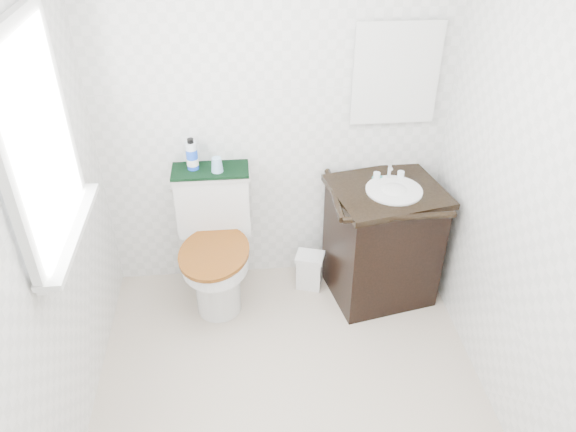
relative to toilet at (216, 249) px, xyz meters
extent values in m
plane|color=beige|center=(0.41, -0.96, -0.39)|extent=(2.40, 2.40, 0.00)
plane|color=silver|center=(0.41, 0.24, 0.81)|extent=(2.40, 0.00, 2.40)
plane|color=silver|center=(-0.69, -0.96, 0.81)|extent=(0.00, 2.40, 2.40)
plane|color=silver|center=(1.51, -0.96, 0.81)|extent=(0.00, 2.40, 2.40)
cube|color=white|center=(-0.66, -0.71, 1.16)|extent=(0.02, 0.70, 0.90)
cube|color=silver|center=(1.13, 0.21, 1.06)|extent=(0.50, 0.02, 0.60)
cylinder|color=silver|center=(0.00, -0.14, -0.17)|extent=(0.29, 0.29, 0.44)
cube|color=silver|center=(0.00, 0.11, -0.17)|extent=(0.29, 0.28, 0.44)
cube|color=silver|center=(0.00, 0.13, 0.26)|extent=(0.46, 0.18, 0.42)
cube|color=silver|center=(0.00, 0.13, 0.49)|extent=(0.49, 0.20, 0.03)
cylinder|color=silver|center=(0.00, -0.18, 0.05)|extent=(0.42, 0.42, 0.08)
cylinder|color=brown|center=(0.00, -0.18, 0.11)|extent=(0.51, 0.51, 0.02)
cube|color=black|center=(1.08, -0.06, 0.00)|extent=(0.72, 0.64, 0.78)
cube|color=black|center=(1.08, -0.06, 0.41)|extent=(0.77, 0.69, 0.04)
cylinder|color=silver|center=(1.11, -0.09, 0.44)|extent=(0.35, 0.35, 0.01)
ellipsoid|color=silver|center=(1.11, -0.09, 0.38)|extent=(0.30, 0.30, 0.15)
cylinder|color=silver|center=(1.11, 0.06, 0.48)|extent=(0.02, 0.02, 0.10)
cube|color=silver|center=(0.62, 0.03, -0.27)|extent=(0.20, 0.17, 0.24)
cube|color=silver|center=(0.62, 0.03, -0.13)|extent=(0.22, 0.20, 0.03)
cube|color=black|center=(0.00, 0.13, 0.51)|extent=(0.48, 0.22, 0.02)
cylinder|color=blue|center=(-0.10, 0.14, 0.59)|extent=(0.07, 0.07, 0.13)
cylinder|color=silver|center=(-0.10, 0.14, 0.68)|extent=(0.07, 0.07, 0.04)
cylinder|color=black|center=(-0.10, 0.14, 0.71)|extent=(0.04, 0.04, 0.03)
cone|color=#80AED2|center=(0.05, 0.10, 0.57)|extent=(0.07, 0.07, 0.09)
ellipsoid|color=#1A8077|center=(1.05, 0.07, 0.44)|extent=(0.07, 0.05, 0.02)
camera|label=1|loc=(0.20, -2.93, 2.23)|focal=35.00mm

